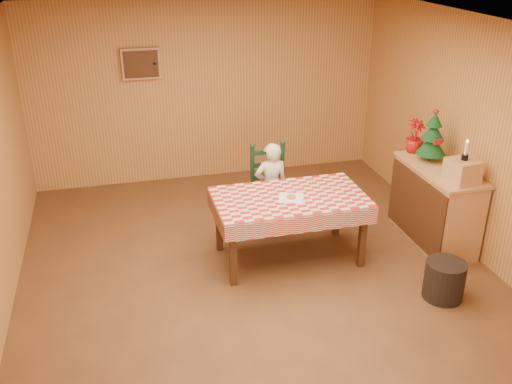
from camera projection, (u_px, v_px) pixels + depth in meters
ground at (261, 281)px, 6.06m from camera, size 6.00×6.00×0.00m
cabin_walls at (248, 100)px, 5.76m from camera, size 5.10×6.05×2.65m
dining_table at (290, 203)px, 6.20m from camera, size 1.66×0.96×0.77m
ladder_chair at (270, 190)px, 6.97m from camera, size 0.44×0.40×1.08m
seated_child at (271, 187)px, 6.90m from camera, size 0.41×0.27×1.12m
napkin at (291, 198)px, 6.13m from camera, size 0.33×0.33×0.00m
donut at (291, 197)px, 6.12m from camera, size 0.10×0.10×0.03m
shelf_unit at (435, 205)px, 6.67m from camera, size 0.54×1.24×0.93m
crate at (463, 171)px, 6.08m from camera, size 0.34×0.34×0.25m
christmas_tree at (433, 138)px, 6.59m from camera, size 0.34×0.34×0.62m
flower_arrangement at (415, 136)px, 6.87m from camera, size 0.24×0.24×0.41m
candle_set at (465, 154)px, 6.00m from camera, size 0.07×0.07×0.22m
storage_bin at (444, 280)px, 5.71m from camera, size 0.49×0.49×0.40m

